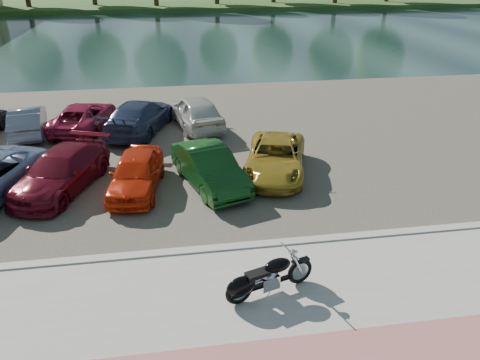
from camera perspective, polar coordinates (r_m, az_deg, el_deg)
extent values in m
plane|color=#595447|center=(11.55, 4.07, -13.75)|extent=(200.00, 200.00, 0.00)
cube|color=#9F9C95|center=(10.79, 5.28, -16.87)|extent=(60.00, 6.00, 0.10)
cube|color=#9F9C95|center=(13.08, 2.16, -8.01)|extent=(60.00, 0.30, 0.14)
cube|color=#433E36|center=(21.08, -2.46, 5.46)|extent=(60.00, 18.00, 0.04)
cube|color=#1A2F2D|center=(49.25, -6.56, 17.08)|extent=(120.00, 40.00, 0.00)
cube|color=#204017|center=(80.99, -7.83, 20.61)|extent=(120.00, 24.00, 0.60)
torus|color=black|center=(11.60, 7.30, -10.96)|extent=(0.68, 0.33, 0.68)
torus|color=black|center=(10.92, -0.12, -13.40)|extent=(0.68, 0.33, 0.68)
cylinder|color=#B2B2B7|center=(11.60, 7.30, -10.96)|extent=(0.46, 0.20, 0.46)
cylinder|color=#B2B2B7|center=(10.92, -0.12, -13.40)|extent=(0.46, 0.20, 0.46)
cylinder|color=silver|center=(11.29, 7.07, -10.19)|extent=(0.32, 0.15, 0.63)
cylinder|color=silver|center=(11.43, 6.51, -9.67)|extent=(0.32, 0.15, 0.63)
cylinder|color=silver|center=(11.05, 6.06, -8.59)|extent=(0.27, 0.72, 0.04)
sphere|color=silver|center=(11.14, 6.48, -8.79)|extent=(0.20, 0.20, 0.16)
sphere|color=silver|center=(11.17, 6.78, -8.69)|extent=(0.14, 0.14, 0.11)
cube|color=black|center=(11.42, 7.38, -9.71)|extent=(0.47, 0.27, 0.06)
cube|color=black|center=(11.27, 3.71, -12.41)|extent=(1.17, 0.47, 0.08)
cube|color=silver|center=(11.21, 3.49, -12.20)|extent=(0.53, 0.44, 0.34)
cylinder|color=silver|center=(11.13, 3.97, -11.24)|extent=(0.29, 0.25, 0.27)
cylinder|color=silver|center=(11.05, 3.06, -11.54)|extent=(0.29, 0.25, 0.27)
ellipsoid|color=black|center=(11.09, 4.59, -10.35)|extent=(0.76, 0.55, 0.32)
cube|color=black|center=(10.90, 2.15, -11.37)|extent=(0.61, 0.44, 0.10)
ellipsoid|color=black|center=(10.86, 0.12, -12.84)|extent=(0.80, 0.55, 0.50)
cube|color=black|center=(10.89, -0.12, -13.20)|extent=(0.44, 0.30, 0.30)
cylinder|color=silver|center=(11.28, 1.71, -12.72)|extent=(1.07, 0.43, 0.09)
cylinder|color=silver|center=(11.23, 1.71, -12.40)|extent=(1.07, 0.43, 0.09)
cylinder|color=#B2B2B7|center=(11.19, 3.48, -13.74)|extent=(0.07, 0.14, 0.22)
imported|color=#5D0D1B|center=(17.01, -20.98, 1.03)|extent=(3.35, 4.95, 1.33)
imported|color=red|center=(16.18, -12.54, 0.89)|extent=(2.06, 4.02, 1.31)
imported|color=#103E14|center=(16.15, -3.75, 1.53)|extent=(2.60, 4.37, 1.36)
imported|color=#AC8D27|center=(17.12, 4.35, 2.76)|extent=(3.25, 4.89, 1.25)
imported|color=slate|center=(22.97, -24.48, 6.58)|extent=(1.93, 4.00, 1.26)
imported|color=maroon|center=(22.69, -18.55, 7.34)|extent=(2.90, 4.80, 1.25)
imported|color=#2B3654|center=(21.78, -12.13, 7.62)|extent=(3.50, 5.30, 1.43)
imported|color=beige|center=(21.95, -5.40, 8.32)|extent=(2.65, 4.67, 1.50)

